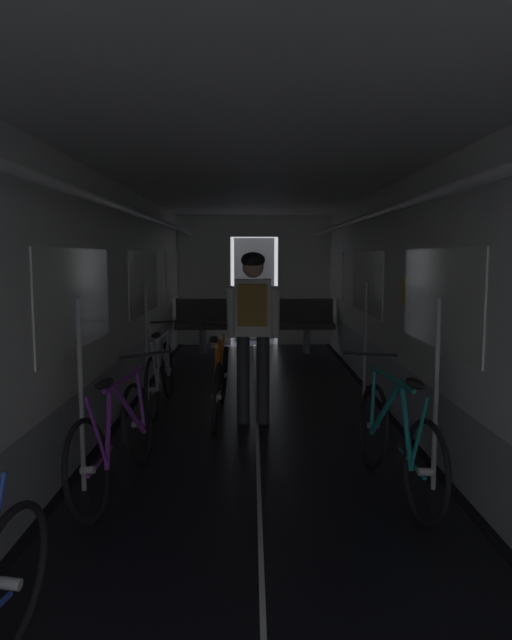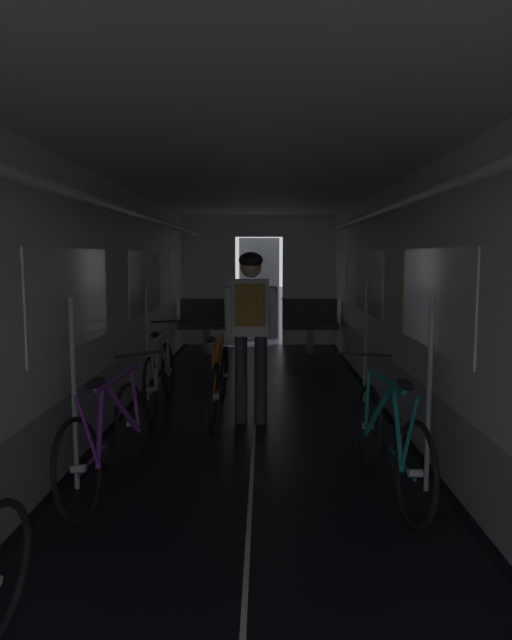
{
  "view_description": "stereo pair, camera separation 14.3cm",
  "coord_description": "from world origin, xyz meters",
  "px_view_note": "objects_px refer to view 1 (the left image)",
  "views": [
    {
      "loc": [
        -0.05,
        -1.93,
        1.69
      ],
      "look_at": [
        0.0,
        4.86,
        0.93
      ],
      "focal_mm": 32.37,
      "sensor_mm": 36.0,
      "label": 1
    },
    {
      "loc": [
        0.09,
        -1.93,
        1.69
      ],
      "look_at": [
        0.0,
        4.86,
        0.93
      ],
      "focal_mm": 32.37,
      "sensor_mm": 36.0,
      "label": 2
    }
  ],
  "objects_px": {
    "bicycle_silver": "(160,375)",
    "bicycle_orange_in_aisle": "(220,381)",
    "bicycle_teal": "(396,439)",
    "bench_seat_far_right": "(306,321)",
    "bicycle_purple": "(116,438)",
    "bench_seat_far_left": "(203,321)",
    "person_cyclist_aisle": "(253,319)"
  },
  "relations": [
    {
      "from": "bicycle_purple",
      "to": "bicycle_teal",
      "type": "xyz_separation_m",
      "value": [
        2.02,
        -0.05,
        0.0
      ]
    },
    {
      "from": "bench_seat_far_left",
      "to": "bicycle_silver",
      "type": "relative_size",
      "value": 0.58
    },
    {
      "from": "bench_seat_far_right",
      "to": "bicycle_teal",
      "type": "xyz_separation_m",
      "value": [
        0.09,
        -6.01,
        -0.18
      ]
    },
    {
      "from": "bicycle_silver",
      "to": "bicycle_orange_in_aisle",
      "type": "relative_size",
      "value": 1.0
    },
    {
      "from": "person_cyclist_aisle",
      "to": "bicycle_orange_in_aisle",
      "type": "height_order",
      "value": "person_cyclist_aisle"
    },
    {
      "from": "bicycle_orange_in_aisle",
      "to": "bench_seat_far_left",
      "type": "bearing_deg",
      "value": 97.34
    },
    {
      "from": "bicycle_purple",
      "to": "person_cyclist_aisle",
      "type": "height_order",
      "value": "person_cyclist_aisle"
    },
    {
      "from": "bicycle_purple",
      "to": "bicycle_teal",
      "type": "bearing_deg",
      "value": -1.45
    },
    {
      "from": "bicycle_orange_in_aisle",
      "to": "bicycle_teal",
      "type": "bearing_deg",
      "value": -55.18
    },
    {
      "from": "bicycle_orange_in_aisle",
      "to": "person_cyclist_aisle",
      "type": "bearing_deg",
      "value": -37.7
    },
    {
      "from": "bench_seat_far_left",
      "to": "bench_seat_far_right",
      "type": "bearing_deg",
      "value": 0.0
    },
    {
      "from": "bicycle_silver",
      "to": "bicycle_teal",
      "type": "xyz_separation_m",
      "value": [
        2.04,
        -2.27,
        -0.0
      ]
    },
    {
      "from": "bench_seat_far_left",
      "to": "bicycle_silver",
      "type": "xyz_separation_m",
      "value": [
        -0.16,
        -3.74,
        -0.18
      ]
    },
    {
      "from": "bicycle_teal",
      "to": "bench_seat_far_right",
      "type": "bearing_deg",
      "value": 90.83
    },
    {
      "from": "bench_seat_far_right",
      "to": "bicycle_purple",
      "type": "xyz_separation_m",
      "value": [
        -1.93,
        -5.96,
        -0.19
      ]
    },
    {
      "from": "bench_seat_far_right",
      "to": "bicycle_purple",
      "type": "distance_m",
      "value": 6.26
    },
    {
      "from": "bicycle_purple",
      "to": "person_cyclist_aisle",
      "type": "bearing_deg",
      "value": 58.86
    },
    {
      "from": "bench_seat_far_left",
      "to": "bicycle_orange_in_aisle",
      "type": "height_order",
      "value": "bench_seat_far_left"
    },
    {
      "from": "bench_seat_far_left",
      "to": "bicycle_purple",
      "type": "distance_m",
      "value": 5.96
    },
    {
      "from": "bicycle_teal",
      "to": "bicycle_orange_in_aisle",
      "type": "height_order",
      "value": "same"
    },
    {
      "from": "bench_seat_far_right",
      "to": "bicycle_purple",
      "type": "bearing_deg",
      "value": -107.96
    },
    {
      "from": "person_cyclist_aisle",
      "to": "bicycle_orange_in_aisle",
      "type": "bearing_deg",
      "value": 142.3
    },
    {
      "from": "bench_seat_far_left",
      "to": "bicycle_purple",
      "type": "xyz_separation_m",
      "value": [
        -0.13,
        -5.96,
        -0.19
      ]
    },
    {
      "from": "bicycle_orange_in_aisle",
      "to": "bench_seat_far_right",
      "type": "bearing_deg",
      "value": 72.43
    },
    {
      "from": "bench_seat_far_left",
      "to": "bicycle_teal",
      "type": "bearing_deg",
      "value": -72.56
    },
    {
      "from": "bicycle_silver",
      "to": "bench_seat_far_left",
      "type": "bearing_deg",
      "value": 87.58
    },
    {
      "from": "bench_seat_far_right",
      "to": "bicycle_orange_in_aisle",
      "type": "relative_size",
      "value": 0.58
    },
    {
      "from": "bicycle_purple",
      "to": "bicycle_silver",
      "type": "bearing_deg",
      "value": 90.7
    },
    {
      "from": "bicycle_purple",
      "to": "bicycle_teal",
      "type": "distance_m",
      "value": 2.02
    },
    {
      "from": "bicycle_teal",
      "to": "bicycle_purple",
      "type": "bearing_deg",
      "value": 178.55
    },
    {
      "from": "bench_seat_far_left",
      "to": "bicycle_orange_in_aisle",
      "type": "relative_size",
      "value": 0.58
    },
    {
      "from": "bicycle_silver",
      "to": "bicycle_orange_in_aisle",
      "type": "xyz_separation_m",
      "value": [
        0.68,
        -0.3,
        -0.0
      ]
    }
  ]
}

